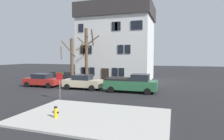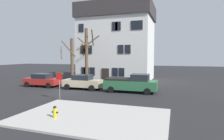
# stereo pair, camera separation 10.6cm
# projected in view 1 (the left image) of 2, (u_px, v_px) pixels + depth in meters

# --- Properties ---
(ground_plane) EXTENTS (120.00, 120.00, 0.00)m
(ground_plane) POSITION_uv_depth(u_px,v_px,m) (69.00, 92.00, 20.31)
(ground_plane) COLOR #262628
(sidewalk_slab) EXTENTS (9.33, 6.14, 0.12)m
(sidewalk_slab) POSITION_uv_depth(u_px,v_px,m) (93.00, 116.00, 11.91)
(sidewalk_slab) COLOR #B7B5AD
(sidewalk_slab) RESTS_ON ground_plane
(building_main) EXTENTS (11.35, 8.87, 11.80)m
(building_main) POSITION_uv_depth(u_px,v_px,m) (117.00, 43.00, 30.69)
(building_main) COLOR white
(building_main) RESTS_ON ground_plane
(tree_bare_near) EXTENTS (3.88, 3.85, 6.15)m
(tree_bare_near) POSITION_uv_depth(u_px,v_px,m) (72.00, 60.00, 24.74)
(tree_bare_near) COLOR brown
(tree_bare_near) RESTS_ON ground_plane
(tree_bare_mid) EXTENTS (2.71, 2.31, 7.49)m
(tree_bare_mid) POSITION_uv_depth(u_px,v_px,m) (87.00, 55.00, 25.11)
(tree_bare_mid) COLOR brown
(tree_bare_mid) RESTS_ON ground_plane
(car_red_sedan) EXTENTS (4.62, 2.17, 1.64)m
(car_red_sedan) POSITION_uv_depth(u_px,v_px,m) (42.00, 80.00, 23.90)
(car_red_sedan) COLOR #AD231E
(car_red_sedan) RESTS_ON ground_plane
(car_beige_sedan) EXTENTS (4.52, 2.11, 1.69)m
(car_beige_sedan) POSITION_uv_depth(u_px,v_px,m) (83.00, 82.00, 22.03)
(car_beige_sedan) COLOR #C6B793
(car_beige_sedan) RESTS_ON ground_plane
(pickup_truck_green) EXTENTS (5.60, 2.35, 1.97)m
(pickup_truck_green) POSITION_uv_depth(u_px,v_px,m) (131.00, 83.00, 20.21)
(pickup_truck_green) COLOR #2D6B42
(pickup_truck_green) RESTS_ON ground_plane
(fire_hydrant) EXTENTS (0.42, 0.22, 0.72)m
(fire_hydrant) POSITION_uv_depth(u_px,v_px,m) (56.00, 112.00, 11.48)
(fire_hydrant) COLOR gold
(fire_hydrant) RESTS_ON sidewalk_slab
(street_sign_pole) EXTENTS (0.76, 0.07, 2.45)m
(street_sign_pole) POSITION_uv_depth(u_px,v_px,m) (60.00, 80.00, 16.53)
(street_sign_pole) COLOR slate
(street_sign_pole) RESTS_ON ground_plane
(bicycle_leaning) EXTENTS (1.73, 0.35, 1.03)m
(bicycle_leaning) POSITION_uv_depth(u_px,v_px,m) (57.00, 82.00, 25.23)
(bicycle_leaning) COLOR black
(bicycle_leaning) RESTS_ON ground_plane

